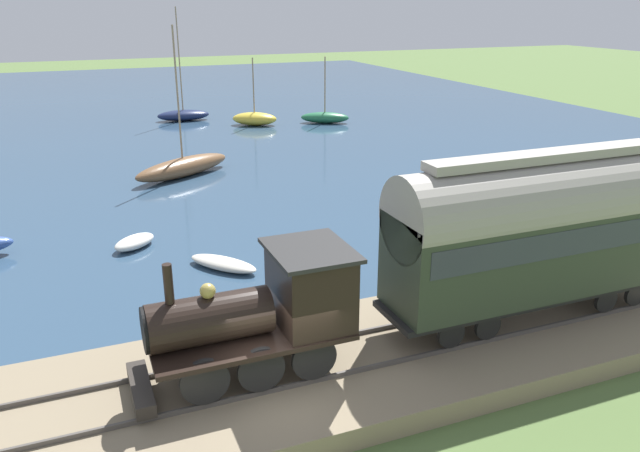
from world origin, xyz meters
TOP-DOWN VIEW (x-y plane):
  - ground_plane at (0.00, 0.00)m, footprint 200.00×200.00m
  - harbor_water at (43.61, 0.00)m, footprint 80.00×80.00m
  - rail_embankment at (0.55, 0.00)m, footprint 5.52×56.00m
  - steam_locomotive at (0.55, 0.12)m, footprint 2.26×5.28m
  - passenger_coach at (0.55, -7.67)m, footprint 2.26×9.04m
  - sailboat_navy at (38.78, -4.74)m, footprint 1.97×4.23m
  - sailboat_yellow at (34.66, -9.51)m, footprint 3.22×3.87m
  - sailboat_brown at (21.64, -1.60)m, footprint 4.39×6.15m
  - sailboat_green at (33.47, -14.93)m, footprint 2.99×4.02m
  - rowboat_far_out at (8.40, -0.61)m, footprint 2.77×2.51m
  - rowboat_off_pier at (11.69, 2.13)m, footprint 1.93×2.06m

SIDE VIEW (x-z plane):
  - ground_plane at x=0.00m, z-range 0.00..0.00m
  - harbor_water at x=43.61m, z-range 0.00..0.01m
  - rowboat_far_out at x=8.40m, z-range 0.01..0.39m
  - rowboat_off_pier at x=11.69m, z-range 0.01..0.48m
  - rail_embankment at x=0.55m, z-range -0.06..0.63m
  - sailboat_green at x=33.47m, z-range -2.10..3.01m
  - sailboat_navy at x=38.78m, z-range -3.87..4.85m
  - sailboat_yellow at x=34.66m, z-range -2.04..3.08m
  - sailboat_brown at x=21.64m, z-range -3.44..4.54m
  - steam_locomotive at x=0.55m, z-range 0.81..3.92m
  - passenger_coach at x=0.55m, z-range 0.94..5.65m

